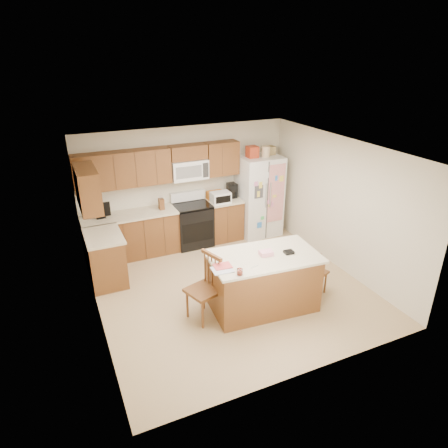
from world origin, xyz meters
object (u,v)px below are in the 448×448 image
refrigerator (259,195)px  windsor_chair_back (247,268)px  island (263,281)px  stove (193,224)px  windsor_chair_left (204,290)px  windsor_chair_right (314,272)px

refrigerator → windsor_chair_back: size_ratio=2.37×
island → windsor_chair_back: 0.57m
stove → refrigerator: 1.63m
stove → refrigerator: size_ratio=0.55×
refrigerator → windsor_chair_back: 2.45m
island → windsor_chair_back: bearing=88.4°
stove → windsor_chair_left: (-0.73, -2.53, 0.04)m
island → windsor_chair_left: bearing=173.7°
refrigerator → island: bearing=-117.3°
island → windsor_chair_right: bearing=-1.2°
windsor_chair_right → refrigerator: bearing=82.6°
island → windsor_chair_left: (-0.98, 0.11, 0.03)m
windsor_chair_left → windsor_chair_back: size_ratio=1.26×
windsor_chair_back → refrigerator: bearing=56.8°
windsor_chair_back → windsor_chair_left: bearing=-155.1°
windsor_chair_left → refrigerator: bearing=46.9°
stove → island: size_ratio=0.61×
windsor_chair_back → windsor_chair_right: size_ratio=0.98×
refrigerator → windsor_chair_left: 3.40m
windsor_chair_left → windsor_chair_right: (1.97, -0.13, -0.10)m
refrigerator → island: size_ratio=1.10×
refrigerator → island: (-1.33, -2.57, -0.44)m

